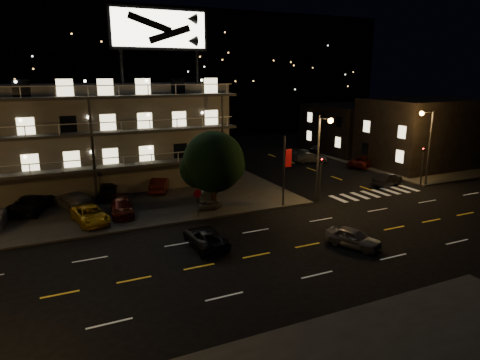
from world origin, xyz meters
name	(u,v)px	position (x,y,z in m)	size (l,w,h in m)	color
ground	(283,250)	(0.00, 0.00, 0.00)	(140.00, 140.00, 0.00)	black
curb_nw	(49,198)	(-14.00, 20.00, 0.07)	(44.00, 24.00, 0.15)	#343432
curb_ne	(396,159)	(30.00, 20.00, 0.07)	(16.00, 24.00, 0.15)	#343432
motel	(84,135)	(-9.94, 23.88, 5.34)	(28.00, 13.80, 18.10)	gray
side_bldg_front	(423,133)	(29.99, 16.00, 4.25)	(14.06, 10.00, 8.50)	black
side_bldg_back	(359,128)	(29.99, 28.00, 3.50)	(14.06, 12.00, 7.00)	black
hill_backdrop	(79,73)	(-5.94, 68.78, 11.55)	(120.00, 25.00, 24.00)	black
streetlight_nc	(321,150)	(8.50, 7.94, 4.96)	(0.44, 1.92, 8.00)	#2D2D30
streetlight_ne	(428,140)	(22.14, 8.30, 4.96)	(1.92, 0.44, 8.00)	#2D2D30
signal_nw	(320,174)	(9.00, 8.50, 2.57)	(0.20, 0.27, 4.60)	#2D2D30
signal_ne	(423,162)	(22.00, 8.50, 2.57)	(0.27, 0.20, 4.60)	#2D2D30
banner_north	(285,169)	(5.09, 8.40, 3.43)	(0.83, 0.16, 6.40)	#2D2D30
stop_sign	(198,199)	(-3.00, 8.57, 1.71)	(0.91, 0.11, 2.61)	#2D2D30
tree	(213,164)	(-1.10, 9.87, 4.21)	(5.43, 5.23, 6.84)	black
lot_car_2	(90,215)	(-11.17, 10.86, 0.79)	(2.14, 4.64, 1.29)	gold
lot_car_3	(122,207)	(-8.53, 11.84, 0.79)	(1.79, 4.40, 1.28)	#4E120B
lot_car_4	(208,195)	(-0.90, 11.65, 0.92)	(1.82, 4.52, 1.54)	gray
lot_car_6	(31,203)	(-15.37, 15.92, 0.89)	(2.45, 5.30, 1.47)	black
lot_car_7	(74,200)	(-12.04, 15.46, 0.86)	(2.00, 4.91, 1.43)	gray
lot_car_8	(108,190)	(-8.85, 17.50, 0.89)	(1.75, 4.36, 1.48)	black
lot_car_9	(160,185)	(-3.81, 17.50, 0.85)	(1.49, 4.26, 1.41)	#4E120B
side_car_0	(387,179)	(18.80, 10.04, 0.68)	(1.44, 4.12, 1.36)	black
side_car_1	(364,162)	(22.83, 18.36, 0.70)	(2.33, 5.06, 1.41)	#4E120B
side_car_2	(311,158)	(18.45, 23.76, 0.62)	(1.75, 4.30, 1.25)	gray
side_car_3	(320,149)	(23.49, 28.79, 0.65)	(1.53, 3.79, 1.29)	black
road_car_east	(353,238)	(4.72, -1.51, 0.65)	(1.54, 3.83, 1.31)	gray
road_car_west	(205,237)	(-4.45, 2.97, 0.64)	(2.11, 4.57, 1.27)	black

